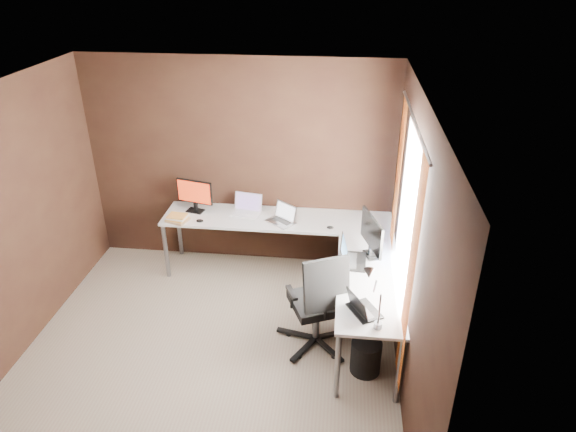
{
  "coord_description": "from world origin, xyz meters",
  "views": [
    {
      "loc": [
        1.19,
        -3.71,
        3.5
      ],
      "look_at": [
        0.66,
        0.95,
        1.05
      ],
      "focal_mm": 32.0,
      "sensor_mm": 36.0,
      "label": 1
    }
  ],
  "objects_px": {
    "monitor_right": "(372,234)",
    "laptop_black_small": "(362,308)",
    "monitor_left": "(195,194)",
    "laptop_black_big": "(350,257)",
    "laptop_white": "(247,209)",
    "book_stack": "(177,218)",
    "drawer_pedestal": "(358,271)",
    "desk_lamp": "(372,291)",
    "office_chair": "(318,318)",
    "laptop_silver": "(283,218)",
    "wastebasket": "(366,357)"
  },
  "relations": [
    {
      "from": "office_chair",
      "to": "laptop_black_small",
      "type": "bearing_deg",
      "value": -69.15
    },
    {
      "from": "monitor_left",
      "to": "desk_lamp",
      "type": "relative_size",
      "value": 0.85
    },
    {
      "from": "laptop_black_small",
      "to": "drawer_pedestal",
      "type": "bearing_deg",
      "value": -30.26
    },
    {
      "from": "monitor_right",
      "to": "laptop_black_small",
      "type": "relative_size",
      "value": 1.41
    },
    {
      "from": "monitor_right",
      "to": "monitor_left",
      "type": "bearing_deg",
      "value": 50.4
    },
    {
      "from": "drawer_pedestal",
      "to": "laptop_black_small",
      "type": "height_order",
      "value": "laptop_black_small"
    },
    {
      "from": "drawer_pedestal",
      "to": "laptop_black_big",
      "type": "xyz_separation_m",
      "value": [
        -0.12,
        -0.5,
        0.48
      ]
    },
    {
      "from": "laptop_black_small",
      "to": "desk_lamp",
      "type": "xyz_separation_m",
      "value": [
        0.07,
        -0.13,
        0.28
      ]
    },
    {
      "from": "monitor_left",
      "to": "laptop_black_big",
      "type": "relative_size",
      "value": 1.18
    },
    {
      "from": "laptop_silver",
      "to": "book_stack",
      "type": "xyz_separation_m",
      "value": [
        -1.2,
        -0.12,
        -0.01
      ]
    },
    {
      "from": "monitor_left",
      "to": "laptop_white",
      "type": "bearing_deg",
      "value": 15.22
    },
    {
      "from": "monitor_right",
      "to": "desk_lamp",
      "type": "relative_size",
      "value": 1.0
    },
    {
      "from": "laptop_black_big",
      "to": "book_stack",
      "type": "distance_m",
      "value": 2.06
    },
    {
      "from": "laptop_silver",
      "to": "desk_lamp",
      "type": "xyz_separation_m",
      "value": [
        0.94,
        -1.69,
        0.28
      ]
    },
    {
      "from": "desk_lamp",
      "to": "laptop_silver",
      "type": "bearing_deg",
      "value": 128.2
    },
    {
      "from": "monitor_left",
      "to": "laptop_silver",
      "type": "height_order",
      "value": "monitor_left"
    },
    {
      "from": "laptop_silver",
      "to": "laptop_black_big",
      "type": "distance_m",
      "value": 1.08
    },
    {
      "from": "monitor_right",
      "to": "laptop_black_big",
      "type": "distance_m",
      "value": 0.32
    },
    {
      "from": "book_stack",
      "to": "drawer_pedestal",
      "type": "bearing_deg",
      "value": -4.13
    },
    {
      "from": "monitor_right",
      "to": "laptop_black_small",
      "type": "bearing_deg",
      "value": 155.45
    },
    {
      "from": "laptop_silver",
      "to": "desk_lamp",
      "type": "bearing_deg",
      "value": -23.38
    },
    {
      "from": "desk_lamp",
      "to": "office_chair",
      "type": "relative_size",
      "value": 0.48
    },
    {
      "from": "monitor_left",
      "to": "drawer_pedestal",
      "type": "bearing_deg",
      "value": 1.34
    },
    {
      "from": "laptop_black_big",
      "to": "desk_lamp",
      "type": "xyz_separation_m",
      "value": [
        0.17,
        -0.92,
        0.27
      ]
    },
    {
      "from": "laptop_white",
      "to": "desk_lamp",
      "type": "bearing_deg",
      "value": -43.86
    },
    {
      "from": "drawer_pedestal",
      "to": "office_chair",
      "type": "distance_m",
      "value": 0.99
    },
    {
      "from": "monitor_right",
      "to": "laptop_white",
      "type": "height_order",
      "value": "monitor_right"
    },
    {
      "from": "laptop_silver",
      "to": "wastebasket",
      "type": "xyz_separation_m",
      "value": [
        0.95,
        -1.48,
        -0.61
      ]
    },
    {
      "from": "monitor_right",
      "to": "laptop_black_small",
      "type": "distance_m",
      "value": 0.96
    },
    {
      "from": "desk_lamp",
      "to": "office_chair",
      "type": "height_order",
      "value": "desk_lamp"
    },
    {
      "from": "monitor_right",
      "to": "drawer_pedestal",
      "type": "bearing_deg",
      "value": -4.16
    },
    {
      "from": "office_chair",
      "to": "wastebasket",
      "type": "height_order",
      "value": "office_chair"
    },
    {
      "from": "laptop_white",
      "to": "laptop_silver",
      "type": "bearing_deg",
      "value": -11.71
    },
    {
      "from": "laptop_black_small",
      "to": "laptop_white",
      "type": "bearing_deg",
      "value": 7.29
    },
    {
      "from": "drawer_pedestal",
      "to": "book_stack",
      "type": "xyz_separation_m",
      "value": [
        -2.08,
        0.15,
        0.47
      ]
    },
    {
      "from": "laptop_black_big",
      "to": "office_chair",
      "type": "distance_m",
      "value": 0.68
    },
    {
      "from": "laptop_black_big",
      "to": "laptop_silver",
      "type": "bearing_deg",
      "value": 47.49
    },
    {
      "from": "drawer_pedestal",
      "to": "monitor_left",
      "type": "bearing_deg",
      "value": 167.6
    },
    {
      "from": "laptop_black_small",
      "to": "book_stack",
      "type": "bearing_deg",
      "value": 25.22
    },
    {
      "from": "monitor_left",
      "to": "office_chair",
      "type": "distance_m",
      "value": 2.13
    },
    {
      "from": "wastebasket",
      "to": "desk_lamp",
      "type": "bearing_deg",
      "value": -93.61
    },
    {
      "from": "monitor_left",
      "to": "laptop_black_big",
      "type": "distance_m",
      "value": 2.05
    },
    {
      "from": "drawer_pedestal",
      "to": "monitor_right",
      "type": "relative_size",
      "value": 1.16
    },
    {
      "from": "laptop_white",
      "to": "laptop_black_big",
      "type": "height_order",
      "value": "laptop_black_big"
    },
    {
      "from": "monitor_left",
      "to": "wastebasket",
      "type": "distance_m",
      "value": 2.71
    },
    {
      "from": "drawer_pedestal",
      "to": "book_stack",
      "type": "relative_size",
      "value": 2.16
    },
    {
      "from": "laptop_white",
      "to": "monitor_right",
      "type": "bearing_deg",
      "value": -20.03
    },
    {
      "from": "monitor_left",
      "to": "monitor_right",
      "type": "relative_size",
      "value": 0.85
    },
    {
      "from": "laptop_white",
      "to": "monitor_left",
      "type": "bearing_deg",
      "value": -168.96
    },
    {
      "from": "laptop_black_big",
      "to": "office_chair",
      "type": "height_order",
      "value": "office_chair"
    }
  ]
}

